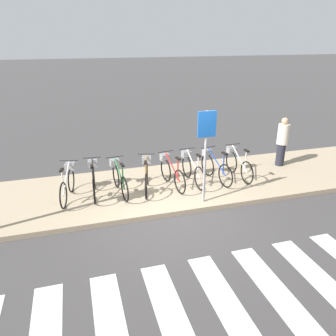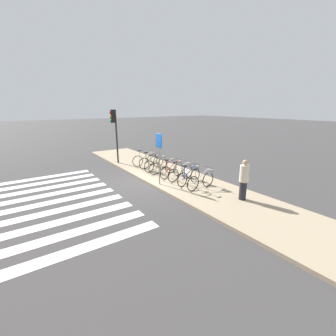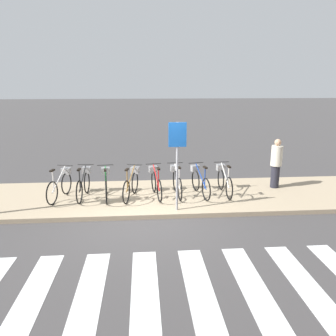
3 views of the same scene
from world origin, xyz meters
TOP-DOWN VIEW (x-y plane):
  - ground_plane at (0.00, 0.00)m, footprint 120.00×120.00m
  - sidewalk at (0.00, 1.48)m, footprint 16.59×2.96m
  - parked_bicycle_0 at (-2.31, 1.44)m, footprint 0.50×1.50m
  - parked_bicycle_1 at (-1.68, 1.49)m, footprint 0.46×1.52m
  - parked_bicycle_2 at (-1.05, 1.38)m, footprint 0.46×1.52m
  - parked_bicycle_3 at (-0.33, 1.38)m, footprint 0.54×1.49m
  - parked_bicycle_4 at (0.36, 1.42)m, footprint 0.46×1.51m
  - parked_bicycle_5 at (0.97, 1.49)m, footprint 0.46×1.52m
  - parked_bicycle_6 at (1.64, 1.44)m, footprint 0.46×1.51m
  - parked_bicycle_7 at (2.37, 1.48)m, footprint 0.46×1.52m
  - pedestrian at (4.09, 1.91)m, footprint 0.34×0.34m
  - sign_post at (0.86, 0.29)m, footprint 0.44×0.07m

SIDE VIEW (x-z plane):
  - ground_plane at x=0.00m, z-range 0.00..0.00m
  - sidewalk at x=0.00m, z-range 0.00..0.12m
  - parked_bicycle_0 at x=-2.31m, z-range 0.07..1.01m
  - parked_bicycle_1 at x=-1.68m, z-range 0.07..1.01m
  - parked_bicycle_2 at x=-1.05m, z-range 0.07..1.01m
  - parked_bicycle_3 at x=-0.33m, z-range 0.07..1.01m
  - parked_bicycle_4 at x=0.36m, z-range 0.07..1.01m
  - parked_bicycle_5 at x=0.97m, z-range 0.07..1.01m
  - parked_bicycle_6 at x=1.64m, z-range 0.07..1.01m
  - parked_bicycle_7 at x=2.37m, z-range 0.07..1.01m
  - pedestrian at x=4.09m, z-range 0.15..1.67m
  - sign_post at x=0.86m, z-range 0.53..2.78m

